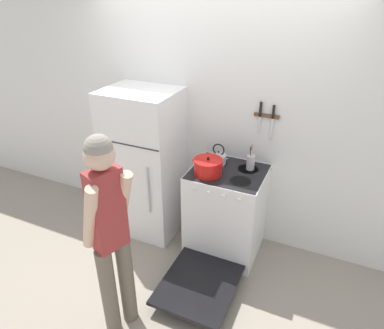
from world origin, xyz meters
name	(u,v)px	position (x,y,z in m)	size (l,w,h in m)	color
ground_plane	(209,223)	(0.00, 0.00, 0.00)	(14.00, 14.00, 0.00)	gray
wall_back	(213,121)	(0.00, 0.03, 1.27)	(10.00, 0.06, 2.55)	silver
refrigerator	(145,164)	(-0.64, -0.30, 0.81)	(0.74, 0.63, 1.61)	white
stove_range	(225,214)	(0.30, -0.35, 0.46)	(0.71, 1.38, 0.93)	white
dutch_oven_pot	(208,167)	(0.14, -0.44, 1.01)	(0.31, 0.27, 0.18)	red
tea_kettle	(219,157)	(0.15, -0.19, 1.00)	(0.20, 0.16, 0.21)	silver
utensil_jar	(251,162)	(0.48, -0.18, 1.01)	(0.08, 0.08, 0.27)	#B7BABF
person	(110,230)	(-0.16, -1.54, 0.97)	(0.36, 0.41, 1.71)	#6B6051
wall_knife_strip	(267,115)	(0.55, -0.02, 1.44)	(0.24, 0.03, 0.36)	brown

